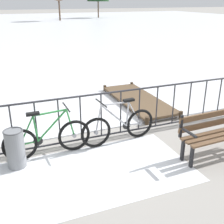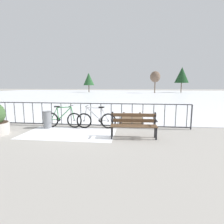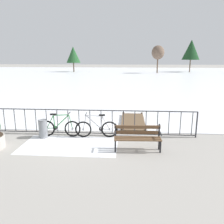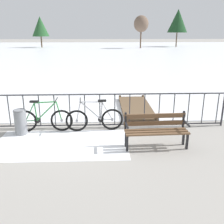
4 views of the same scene
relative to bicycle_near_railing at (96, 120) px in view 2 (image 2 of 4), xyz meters
name	(u,v)px [view 2 (image 2 of 4)]	position (x,y,z in m)	size (l,w,h in m)	color
ground_plane	(86,127)	(-0.52, 0.27, -0.37)	(160.00, 160.00, 0.00)	#9E9991
frozen_pond	(123,94)	(-0.52, 28.67, -0.35)	(80.00, 56.00, 0.03)	white
snow_patch	(69,133)	(-0.87, -0.93, -0.36)	(3.50, 1.92, 0.01)	white
railing_fence	(86,114)	(-0.52, 0.27, 0.19)	(9.06, 0.06, 1.07)	#2D2D33
bicycle_near_railing	(96,120)	(0.00, 0.00, 0.00)	(1.71, 0.52, 0.97)	black
bicycle_second	(63,119)	(-1.50, 0.00, 0.00)	(1.71, 0.52, 0.97)	black
park_bench	(134,123)	(1.59, -1.15, 0.14)	(1.62, 0.54, 0.89)	brown
trash_bin	(47,120)	(-2.12, -0.18, 0.00)	(0.35, 0.35, 0.73)	gray
wooden_dock	(132,118)	(1.49, 2.02, -0.25)	(1.10, 3.01, 0.20)	brown
tree_far_west	(182,75)	(13.55, 39.44, 4.00)	(3.43, 3.43, 6.31)	brown
tree_west_mid	(89,79)	(-9.93, 38.25, 3.06)	(2.80, 2.80, 5.03)	brown
tree_centre	(155,77)	(6.60, 35.69, 3.41)	(2.32, 2.32, 5.08)	brown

